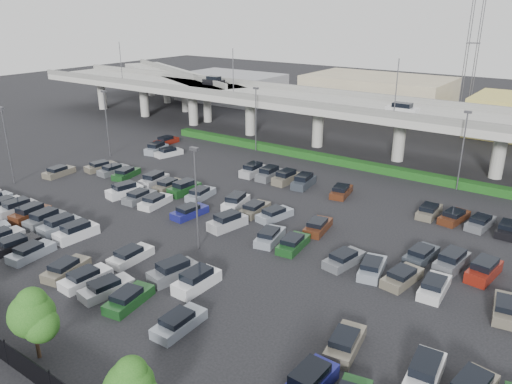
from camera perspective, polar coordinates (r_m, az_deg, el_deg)
ground at (r=55.16m, az=-1.03°, el=-3.41°), size 280.00×280.00×0.00m
overpass at (r=80.00m, az=12.75°, el=8.95°), size 150.00×13.00×15.80m
on_ramp at (r=118.18m, az=-9.13°, el=12.77°), size 50.93×30.13×8.80m
hedge at (r=75.25m, az=10.41°, el=3.34°), size 66.00×1.60×1.10m
tree_row at (r=37.63m, az=-25.50°, el=-11.84°), size 65.07×3.66×5.94m
parked_cars at (r=52.32m, az=-4.70°, el=-4.14°), size 63.05×41.54×1.67m
light_poles at (r=56.86m, az=-3.21°, el=4.01°), size 66.90×48.38×10.30m
distant_buildings at (r=105.40m, az=25.60°, el=8.38°), size 138.00×24.00×9.00m
comm_tower at (r=117.53m, az=23.62°, el=15.63°), size 2.40×2.40×30.00m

